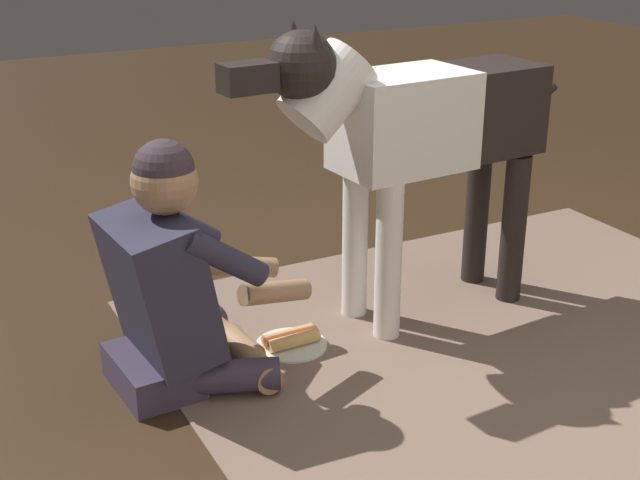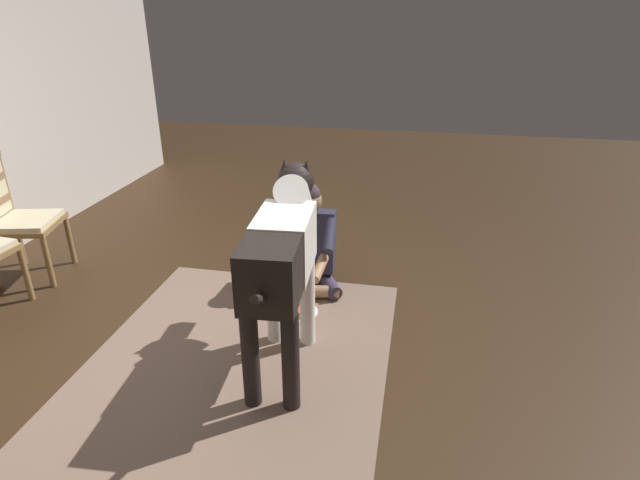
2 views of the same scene
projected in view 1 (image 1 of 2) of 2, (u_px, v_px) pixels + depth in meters
The scene contains 5 objects.
ground_plane at pixel (435, 352), 3.13m from camera, with size 13.34×13.34×0.00m, color #332213.
area_rug at pixel (492, 332), 3.27m from camera, with size 2.40×1.83×0.01m, color #785F50.
person_sitting_on_floor at pixel (175, 287), 2.83m from camera, with size 0.67×0.58×0.83m.
large_dog at pixel (416, 129), 3.15m from camera, with size 1.44×0.36×1.15m.
hot_dog_on_plate at pixel (291, 341), 3.16m from camera, with size 0.26×0.26×0.06m.
Camera 1 is at (1.64, 2.26, 1.54)m, focal length 49.39 mm.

